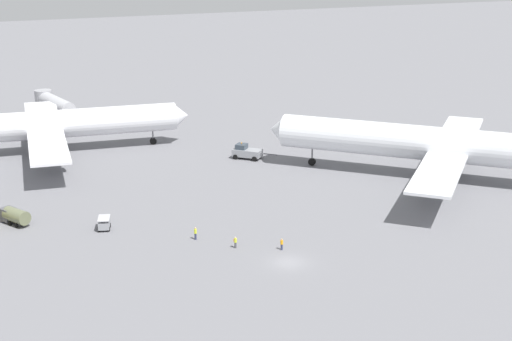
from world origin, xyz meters
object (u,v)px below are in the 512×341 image
Objects in this scene: gse_baggage_cart_trailing at (104,223)px; ground_crew_ramp_agent_by_cones at (235,242)px; ground_crew_marshaller_foreground at (195,233)px; airliner_at_gate_left at (54,125)px; airliner_being_pushed at (437,145)px; gse_fuel_bowser_stubby at (14,215)px; pushback_tug at (247,152)px; jet_bridge at (53,102)px; ground_crew_wing_walker_right at (282,244)px.

gse_baggage_cart_trailing is 1.99× the size of ground_crew_ramp_agent_by_cones.
ground_crew_marshaller_foreground is 1.14× the size of ground_crew_ramp_agent_by_cones.
airliner_at_gate_left is 16.36× the size of gse_baggage_cart_trailing.
airliner_being_pushed reaches higher than ground_crew_marshaller_foreground.
gse_baggage_cart_trailing is at bearing -31.43° from gse_fuel_bowser_stubby.
airliner_at_gate_left is at bearing 72.31° from gse_fuel_bowser_stubby.
gse_fuel_bowser_stubby is at bearing 175.17° from airliner_being_pushed.
pushback_tug is 0.41× the size of jet_bridge.
ground_crew_wing_walker_right is 6.02m from ground_crew_ramp_agent_by_cones.
airliner_at_gate_left is 26.33m from jet_bridge.
gse_fuel_bowser_stubby is (-11.39, -35.70, -3.91)m from airliner_at_gate_left.
ground_crew_marshaller_foreground is at bearing -35.41° from gse_fuel_bowser_stubby.
airliner_at_gate_left reaches higher than jet_bridge.
ground_crew_marshaller_foreground is 0.10× the size of jet_bridge.
jet_bridge reaches higher than ground_crew_marshaller_foreground.
ground_crew_wing_walker_right is at bearing -36.88° from gse_fuel_bowser_stubby.
ground_crew_marshaller_foreground is at bearing 129.02° from ground_crew_ramp_agent_by_cones.
ground_crew_wing_walker_right is (30.64, -22.99, -0.53)m from gse_fuel_bowser_stubby.
gse_fuel_bowser_stubby is 63.62m from jet_bridge.
ground_crew_ramp_agent_by_cones is at bearing -38.32° from gse_fuel_bowser_stubby.
airliner_being_pushed reaches higher than jet_bridge.
airliner_being_pushed is 26.22× the size of ground_crew_marshaller_foreground.
pushback_tug is 4.00× the size of ground_crew_marshaller_foreground.
gse_fuel_bowser_stubby is (-11.15, 6.82, 0.47)m from gse_baggage_cart_trailing.
ground_crew_marshaller_foreground is at bearing -122.51° from pushback_tug.
airliner_being_pushed reaches higher than airliner_at_gate_left.
airliner_at_gate_left is 32.32× the size of ground_crew_wing_walker_right.
airliner_being_pushed reaches higher than gse_fuel_bowser_stubby.
pushback_tug is 1.35× the size of gse_fuel_bowser_stubby.
gse_fuel_bowser_stubby is 3.35× the size of ground_crew_wing_walker_right.
airliner_at_gate_left is at bearing 89.69° from gse_baggage_cart_trailing.
ground_crew_wing_walker_right is at bearing -106.35° from pushback_tug.
airliner_being_pushed is at bearing -43.86° from pushback_tug.
airliner_at_gate_left is 69.23m from airliner_being_pushed.
airliner_being_pushed reaches higher than pushback_tug.
airliner_at_gate_left is 37.68m from gse_fuel_bowser_stubby.
airliner_at_gate_left is 57.66m from ground_crew_ramp_agent_by_cones.
jet_bridge reaches higher than gse_baggage_cart_trailing.
airliner_at_gate_left is 1.09× the size of airliner_being_pushed.
ground_crew_marshaller_foreground is at bearing -78.75° from airliner_at_gate_left.
gse_baggage_cart_trailing is 68.74m from jet_bridge.
ground_crew_wing_walker_right is 0.89× the size of ground_crew_marshaller_foreground.
gse_fuel_bowser_stubby is at bearing -107.69° from airliner_at_gate_left.
ground_crew_wing_walker_right is at bearing -154.45° from airliner_being_pushed.
gse_fuel_bowser_stubby reaches higher than ground_crew_wing_walker_right.
jet_bridge is at bearing 86.66° from gse_baggage_cart_trailing.
jet_bridge is at bearing 100.36° from ground_crew_wing_walker_right.
airliner_being_pushed is at bearing 19.13° from ground_crew_ramp_agent_by_cones.
airliner_being_pushed is 29.77× the size of ground_crew_ramp_agent_by_cones.
ground_crew_wing_walker_right reaches higher than ground_crew_ramp_agent_by_cones.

